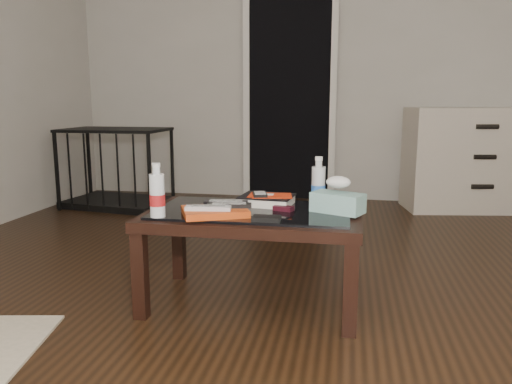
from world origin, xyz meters
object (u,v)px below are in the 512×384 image
at_px(coffee_table, 253,223).
at_px(pet_crate, 118,181).
at_px(water_bottle_right, 318,181).
at_px(water_bottle_left, 157,190).
at_px(textbook, 267,200).
at_px(dresser, 477,159).
at_px(tissue_box, 338,203).

xyz_separation_m(coffee_table, pet_crate, (-1.64, 1.98, -0.17)).
height_order(pet_crate, water_bottle_right, pet_crate).
xyz_separation_m(coffee_table, water_bottle_left, (-0.38, -0.22, 0.18)).
xyz_separation_m(textbook, water_bottle_right, (0.25, 0.03, 0.10)).
bearing_deg(water_bottle_left, pet_crate, 119.91).
distance_m(coffee_table, water_bottle_left, 0.48).
relative_size(dresser, water_bottle_right, 5.31).
xyz_separation_m(pet_crate, tissue_box, (2.04, -1.96, 0.28)).
bearing_deg(water_bottle_right, dresser, 60.98).
distance_m(coffee_table, textbook, 0.16).
bearing_deg(textbook, dresser, 63.37).
relative_size(coffee_table, dresser, 0.79).
xyz_separation_m(textbook, tissue_box, (0.34, -0.11, 0.02)).
bearing_deg(pet_crate, tissue_box, -35.74).
bearing_deg(textbook, coffee_table, -105.34).
height_order(dresser, pet_crate, dresser).
xyz_separation_m(coffee_table, water_bottle_right, (0.30, 0.15, 0.18)).
relative_size(dresser, water_bottle_left, 5.31).
bearing_deg(water_bottle_right, coffee_table, -152.71).
bearing_deg(water_bottle_right, textbook, -172.67).
xyz_separation_m(dresser, textbook, (-1.50, -2.29, 0.03)).
bearing_deg(dresser, water_bottle_right, -128.07).
distance_m(water_bottle_left, water_bottle_right, 0.77).
bearing_deg(pet_crate, water_bottle_right, -35.05).
bearing_deg(coffee_table, water_bottle_right, 27.29).
distance_m(water_bottle_right, tissue_box, 0.19).
bearing_deg(tissue_box, water_bottle_right, 149.42).
distance_m(pet_crate, tissue_box, 2.84).
distance_m(pet_crate, water_bottle_right, 2.68).
distance_m(dresser, tissue_box, 2.67).
bearing_deg(pet_crate, textbook, -39.43).
height_order(water_bottle_left, tissue_box, water_bottle_left).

